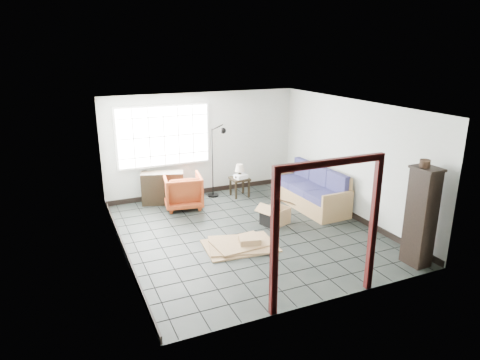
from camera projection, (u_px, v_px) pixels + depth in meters
name	position (u px, v px, depth m)	size (l,w,h in m)	color
ground	(248.00, 232.00, 8.83)	(5.50, 5.50, 0.00)	black
room_shell	(247.00, 153.00, 8.36)	(5.02, 5.52, 2.61)	#B5BAB3
window_panel	(164.00, 136.00, 10.33)	(2.32, 0.08, 1.52)	silver
doorway_trim	(328.00, 215.00, 6.06)	(1.80, 0.08, 2.20)	#3B0E0D
futon_sofa	(312.00, 192.00, 10.20)	(0.90, 2.20, 0.96)	#8F6340
armchair	(183.00, 190.00, 10.08)	(0.86, 0.80, 0.88)	#8C3B14
side_table	(240.00, 181.00, 10.85)	(0.45, 0.45, 0.49)	black
table_lamp	(240.00, 168.00, 10.73)	(0.27, 0.27, 0.36)	black
projector	(241.00, 176.00, 10.76)	(0.34, 0.28, 0.11)	silver
floor_lamp	(218.00, 159.00, 10.65)	(0.50, 0.45, 1.86)	black
console_shelf	(163.00, 188.00, 10.36)	(1.07, 0.66, 0.78)	black
tall_shelf	(421.00, 216.00, 7.30)	(0.38, 0.49, 1.76)	black
pot	(425.00, 163.00, 7.02)	(0.22, 0.22, 0.13)	black
open_box	(275.00, 216.00, 9.21)	(0.97, 0.71, 0.50)	olive
cardboard_pile	(241.00, 244.00, 8.18)	(1.43, 1.17, 0.20)	olive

